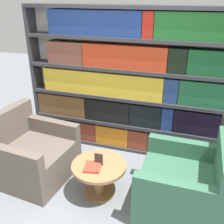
% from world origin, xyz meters
% --- Properties ---
extents(ground_plane, '(14.00, 14.00, 0.00)m').
position_xyz_m(ground_plane, '(0.00, 0.00, 0.00)').
color(ground_plane, slate).
extents(bookshelf, '(3.17, 0.30, 2.18)m').
position_xyz_m(bookshelf, '(0.03, 1.42, 1.08)').
color(bookshelf, silver).
rests_on(bookshelf, ground_plane).
extents(armchair_left, '(1.02, 1.02, 0.91)m').
position_xyz_m(armchair_left, '(-1.07, 0.31, 0.31)').
color(armchair_left, brown).
rests_on(armchair_left, ground_plane).
extents(armchair_right, '(0.95, 0.95, 0.91)m').
position_xyz_m(armchair_right, '(0.96, 0.31, 0.31)').
color(armchair_right, '#336047').
rests_on(armchair_right, ground_plane).
extents(coffee_table, '(0.66, 0.66, 0.45)m').
position_xyz_m(coffee_table, '(-0.05, 0.23, 0.32)').
color(coffee_table, olive).
rests_on(coffee_table, ground_plane).
extents(table_sign, '(0.10, 0.06, 0.15)m').
position_xyz_m(table_sign, '(-0.05, 0.23, 0.51)').
color(table_sign, black).
rests_on(table_sign, coffee_table).
extents(stray_book, '(0.22, 0.24, 0.03)m').
position_xyz_m(stray_book, '(-0.10, 0.14, 0.46)').
color(stray_book, '#B73823').
rests_on(stray_book, coffee_table).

